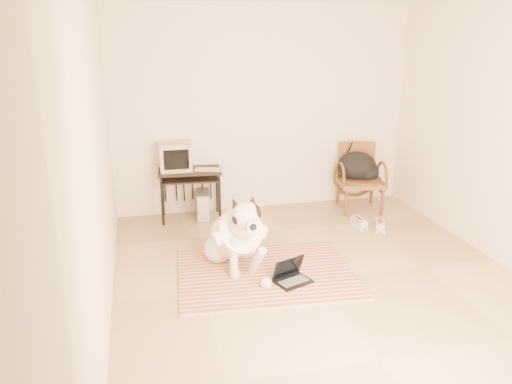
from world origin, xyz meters
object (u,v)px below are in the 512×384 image
object	(u,v)px
laptop	(291,276)
backpack	(359,167)
computer_desk	(190,177)
dog	(236,236)
crt_monitor	(175,156)
rattan_chair	(360,177)
pc_tower	(204,205)

from	to	relation	value
laptop	backpack	world-z (taller)	backpack
laptop	computer_desk	bearing A→B (deg)	110.60
dog	crt_monitor	world-z (taller)	crt_monitor
backpack	dog	bearing A→B (deg)	-145.03
laptop	rattan_chair	distance (m)	2.44
dog	backpack	distance (m)	2.42
dog	computer_desk	distance (m)	1.57
rattan_chair	backpack	distance (m)	0.15
rattan_chair	dog	bearing A→B (deg)	-145.28
crt_monitor	pc_tower	xyz separation A→B (m)	(0.33, -0.07, -0.66)
dog	pc_tower	size ratio (longest dim) A/B	2.99
crt_monitor	rattan_chair	distance (m)	2.51
computer_desk	rattan_chair	bearing A→B (deg)	-3.48
dog	backpack	size ratio (longest dim) A/B	2.16
crt_monitor	rattan_chair	xyz separation A→B (m)	(2.47, -0.21, -0.39)
computer_desk	rattan_chair	world-z (taller)	rattan_chair
computer_desk	pc_tower	xyz separation A→B (m)	(0.16, -0.01, -0.39)
backpack	laptop	bearing A→B (deg)	-129.58
computer_desk	backpack	distance (m)	2.28
crt_monitor	pc_tower	world-z (taller)	crt_monitor
dog	laptop	bearing A→B (deg)	-45.69
rattan_chair	pc_tower	bearing A→B (deg)	176.45
dog	laptop	world-z (taller)	dog
laptop	rattan_chair	size ratio (longest dim) A/B	0.45
laptop	dog	bearing A→B (deg)	134.31
pc_tower	rattan_chair	distance (m)	2.16
pc_tower	rattan_chair	bearing A→B (deg)	-3.55
dog	computer_desk	world-z (taller)	dog
crt_monitor	rattan_chair	world-z (taller)	crt_monitor
dog	crt_monitor	size ratio (longest dim) A/B	3.00
computer_desk	backpack	bearing A→B (deg)	-3.69
crt_monitor	rattan_chair	bearing A→B (deg)	-4.79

